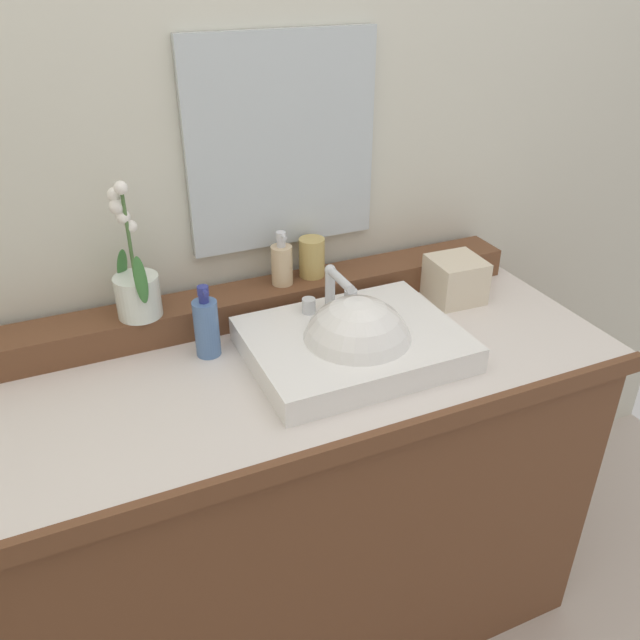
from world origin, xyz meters
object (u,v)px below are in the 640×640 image
at_px(sink_basin, 355,348).
at_px(tumbler_cup, 312,257).
at_px(lotion_bottle, 207,326).
at_px(tissue_box, 455,279).
at_px(potted_plant, 136,284).
at_px(soap_dispenser, 282,263).

xyz_separation_m(sink_basin, tumbler_cup, (0.02, 0.29, 0.10)).
distance_m(lotion_bottle, tissue_box, 0.67).
xyz_separation_m(lotion_bottle, tissue_box, (0.67, -0.00, -0.02)).
distance_m(potted_plant, lotion_bottle, 0.19).
distance_m(potted_plant, tumbler_cup, 0.45).
bearing_deg(potted_plant, tumbler_cup, 3.92).
distance_m(soap_dispenser, tumbler_cup, 0.09).
height_order(tumbler_cup, lotion_bottle, tumbler_cup).
height_order(sink_basin, soap_dispenser, soap_dispenser).
relative_size(potted_plant, tissue_box, 2.47).
distance_m(sink_basin, tissue_box, 0.40).
xyz_separation_m(sink_basin, lotion_bottle, (-0.30, 0.15, 0.05)).
distance_m(sink_basin, tumbler_cup, 0.31).
bearing_deg(sink_basin, soap_dispenser, 103.75).
bearing_deg(lotion_bottle, sink_basin, -26.81).
bearing_deg(lotion_bottle, soap_dispenser, 28.47).
bearing_deg(lotion_bottle, tumbler_cup, 23.47).
bearing_deg(sink_basin, lotion_bottle, 153.19).
relative_size(sink_basin, tissue_box, 3.63).
distance_m(potted_plant, tissue_box, 0.80).
bearing_deg(soap_dispenser, potted_plant, -177.14).
height_order(sink_basin, lotion_bottle, same).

